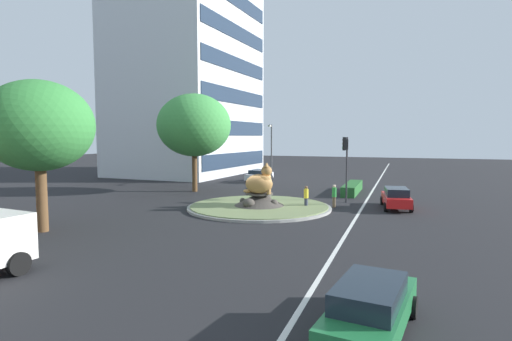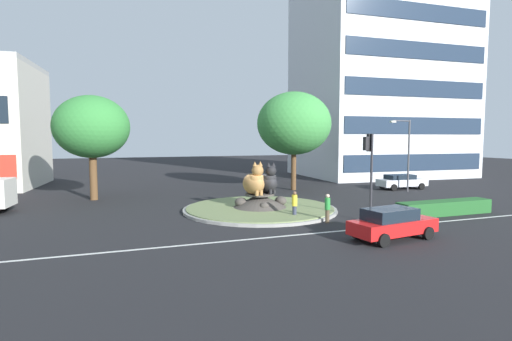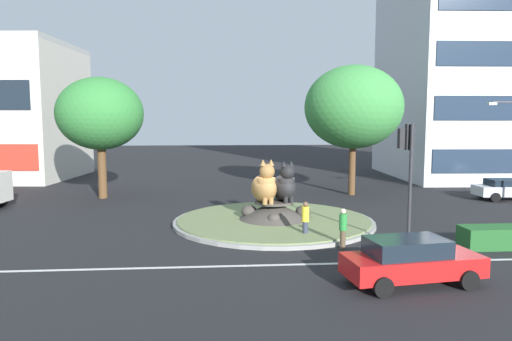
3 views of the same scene
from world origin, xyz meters
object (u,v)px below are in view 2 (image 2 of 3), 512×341
Objects in this scene: cat_statue_tabby at (254,182)px; second_tree_near_tower at (92,127)px; office_tower at (380,62)px; cat_statue_black at (267,182)px; pedestrian_green_shirt at (327,208)px; sedan_on_far_lane at (392,223)px; traffic_light_mast at (370,158)px; broadleaf_tree_behind_island at (294,124)px; streetlight_arm at (406,149)px; hatchback_near_shophouse at (401,181)px; pedestrian_yellow_shirt at (295,204)px.

second_tree_near_tower is at bearing -143.05° from cat_statue_tabby.
office_tower is at bearing 16.43° from second_tree_near_tower.
cat_statue_black is 0.28× the size of second_tree_near_tower.
sedan_on_far_lane is (1.09, -4.33, -0.11)m from pedestrian_green_shirt.
second_tree_near_tower is (-15.80, 14.39, 2.01)m from traffic_light_mast.
broadleaf_tree_behind_island is (-17.18, -10.19, -8.56)m from office_tower.
office_tower is at bearing 30.68° from broadleaf_tree_behind_island.
streetlight_arm is at bearing -116.73° from pedestrian_green_shirt.
office_tower reaches higher than broadleaf_tree_behind_island.
cat_statue_tabby is 1.39× the size of pedestrian_green_shirt.
broadleaf_tree_behind_island is (7.25, 9.24, 4.33)m from cat_statue_tabby.
traffic_light_mast is 14.69m from streetlight_arm.
cat_statue_tabby is at bearing 105.48° from sedan_on_far_lane.
cat_statue_tabby is 1.01× the size of cat_statue_black.
streetlight_arm is 3.78m from hatchback_near_shophouse.
streetlight_arm is at bearing -27.55° from broadleaf_tree_behind_island.
streetlight_arm is (11.01, 9.73, 0.12)m from traffic_light_mast.
pedestrian_green_shirt is (-13.53, -9.28, -3.02)m from streetlight_arm.
cat_statue_black is 0.45× the size of traffic_light_mast.
traffic_light_mast is at bearing -97.46° from broadleaf_tree_behind_island.
pedestrian_green_shirt is 0.35× the size of hatchback_near_shophouse.
cat_statue_black reaches higher than pedestrian_yellow_shirt.
pedestrian_yellow_shirt is at bearing 14.24° from streetlight_arm.
streetlight_arm is 16.68m from pedestrian_green_shirt.
office_tower reaches higher than cat_statue_tabby.
traffic_light_mast reaches higher than pedestrian_yellow_shirt.
hatchback_near_shophouse is (13.47, 15.39, -0.05)m from sedan_on_far_lane.
cat_statue_black is 11.71m from broadleaf_tree_behind_island.
cat_statue_tabby is 17.08m from streetlight_arm.
streetlight_arm reaches higher than sedan_on_far_lane.
second_tree_near_tower is (-17.70, -0.09, -0.51)m from broadleaf_tree_behind_island.
hatchback_near_shophouse is (-7.03, -13.18, -14.13)m from office_tower.
broadleaf_tree_behind_island is at bearing 166.17° from hatchback_near_shophouse.
second_tree_near_tower is at bearing -17.58° from pedestrian_green_shirt.
office_tower is at bearing 64.47° from hatchback_near_shophouse.
second_tree_near_tower reaches higher than sedan_on_far_lane.
cat_statue_tabby is 1.41× the size of pedestrian_yellow_shirt.
hatchback_near_shophouse is at bearing 12.94° from pedestrian_yellow_shirt.
broadleaf_tree_behind_island is at bearing 130.66° from cat_statue_black.
cat_statue_tabby is 0.36× the size of streetlight_arm.
second_tree_near_tower is at bearing -179.69° from broadleaf_tree_behind_island.
sedan_on_far_lane is (-12.44, -13.62, -3.13)m from streetlight_arm.
pedestrian_green_shirt is (-4.41, -14.04, -5.41)m from broadleaf_tree_behind_island.
second_tree_near_tower is at bearing 120.39° from sedan_on_far_lane.
broadleaf_tree_behind_island reaches higher than hatchback_near_shophouse.
broadleaf_tree_behind_island reaches higher than cat_statue_black.
traffic_light_mast reaches higher than cat_statue_tabby.
cat_statue_black is 1.38× the size of pedestrian_green_shirt.
streetlight_arm reaches higher than pedestrian_yellow_shirt.
traffic_light_mast is 21.46m from second_tree_near_tower.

